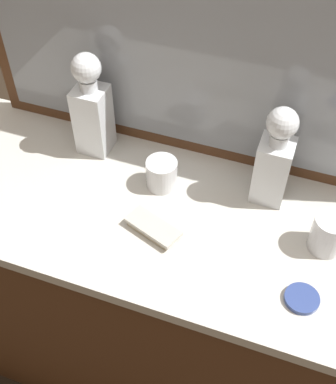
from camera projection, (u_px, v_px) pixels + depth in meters
The scene contains 9 objects.
ground_plane at pixel (168, 364), 1.96m from camera, with size 6.00×6.00×0.00m, color #2D2319.
dresser at pixel (168, 304), 1.61m from camera, with size 1.40×0.54×0.93m.
dresser_mirror at pixel (203, 62), 1.22m from camera, with size 1.23×0.03×0.59m.
crystal_decanter_far_right at pixel (92, 113), 1.35m from camera, with size 0.09×0.09×0.31m.
crystal_decanter_left at pixel (274, 164), 1.23m from camera, with size 0.09×0.09×0.28m.
crystal_tumbler_far_right at pixel (328, 235), 1.17m from camera, with size 0.08×0.08×0.10m.
crystal_tumbler_rear at pixel (162, 175), 1.31m from camera, with size 0.08×0.08×0.08m.
silver_brush_far_right at pixel (153, 228), 1.22m from camera, with size 0.15×0.10×0.02m.
porcelain_dish at pixel (302, 299), 1.10m from camera, with size 0.08×0.08×0.01m.
Camera 1 is at (0.28, -0.77, 1.90)m, focal length 46.23 mm.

